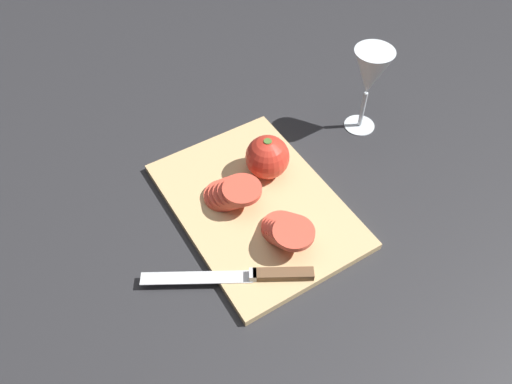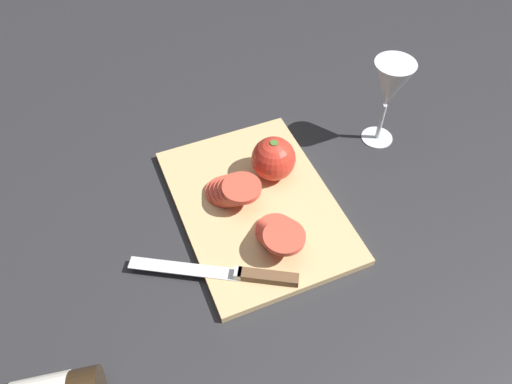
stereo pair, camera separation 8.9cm
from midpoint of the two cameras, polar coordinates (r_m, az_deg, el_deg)
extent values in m
plane|color=#28282B|center=(0.96, -5.87, 0.55)|extent=(3.00, 3.00, 0.00)
cube|color=tan|center=(0.92, -2.77, -1.65)|extent=(0.38, 0.28, 0.01)
cylinder|color=silver|center=(1.09, 9.47, 7.41)|extent=(0.06, 0.06, 0.00)
cylinder|color=silver|center=(1.06, 9.78, 9.16)|extent=(0.01, 0.01, 0.08)
cone|color=silver|center=(1.00, 10.48, 13.10)|extent=(0.08, 0.08, 0.10)
cone|color=beige|center=(1.02, 10.25, 11.83)|extent=(0.03, 0.03, 0.04)
sphere|color=red|center=(0.93, -1.43, 3.85)|extent=(0.08, 0.08, 0.08)
cylinder|color=#47702D|center=(0.90, -1.48, 5.53)|extent=(0.02, 0.02, 0.01)
cube|color=silver|center=(0.84, -9.88, -9.84)|extent=(0.11, 0.17, 0.00)
cube|color=silver|center=(0.82, -3.51, -9.63)|extent=(0.02, 0.02, 0.01)
cube|color=brown|center=(0.82, 0.01, -9.58)|extent=(0.07, 0.10, 0.01)
cylinder|color=#DB4C38|center=(0.92, -6.57, -0.56)|extent=(0.07, 0.07, 0.01)
cylinder|color=#DB4C38|center=(0.91, -6.07, -0.40)|extent=(0.07, 0.07, 0.01)
cylinder|color=#DB4C38|center=(0.90, -5.57, -0.24)|extent=(0.07, 0.07, 0.01)
cylinder|color=#DB4C38|center=(0.89, -5.05, -0.07)|extent=(0.07, 0.07, 0.01)
cylinder|color=#DB4C38|center=(0.88, -4.51, 0.10)|extent=(0.07, 0.07, 0.01)
cylinder|color=#DB4C38|center=(0.87, -0.01, -4.32)|extent=(0.07, 0.07, 0.01)
cylinder|color=#DB4C38|center=(0.86, 0.29, -4.44)|extent=(0.07, 0.07, 0.01)
cylinder|color=#DB4C38|center=(0.85, 0.60, -4.58)|extent=(0.07, 0.07, 0.01)
cylinder|color=#DB4C38|center=(0.83, 0.91, -4.71)|extent=(0.07, 0.07, 0.01)
cylinder|color=#DB4C38|center=(0.82, 1.24, -4.85)|extent=(0.07, 0.07, 0.01)
camera|label=1|loc=(0.04, -92.87, -3.46)|focal=35.00mm
camera|label=2|loc=(0.04, 87.13, 3.46)|focal=35.00mm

